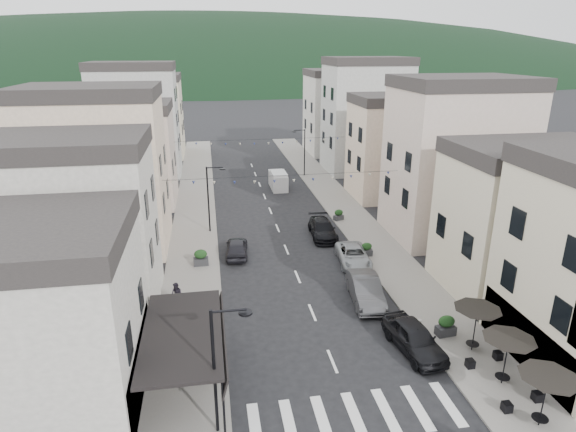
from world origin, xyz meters
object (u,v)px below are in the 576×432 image
parked_car_c (353,255)px  parked_car_b (366,290)px  delivery_van (278,180)px  parked_car_d (323,229)px  parked_car_a (414,338)px  pedestrian_b (177,295)px  parked_car_e (237,247)px  pedestrian_a (171,330)px

parked_car_c → parked_car_b: bearing=-93.7°
delivery_van → parked_car_d: bearing=-84.6°
parked_car_a → parked_car_d: 17.07m
parked_car_d → pedestrian_b: size_ratio=3.16×
parked_car_c → parked_car_e: parked_car_e is taller
parked_car_a → pedestrian_b: 14.59m
parked_car_c → parked_car_a: bearing=-84.7°
parked_car_d → parked_car_a: bearing=-83.5°
parked_car_b → pedestrian_a: bearing=-161.1°
parked_car_b → pedestrian_a: (-12.11, -2.80, 0.08)m
pedestrian_b → delivery_van: bearing=107.2°
parked_car_d → pedestrian_a: 18.60m
parked_car_c → pedestrian_a: (-13.02, -8.54, 0.25)m
parked_car_a → parked_car_b: (-0.91, 5.61, 0.03)m
parked_car_b → pedestrian_b: bearing=-179.7°
parked_car_e → pedestrian_b: pedestrian_b is taller
parked_car_b → pedestrian_a: size_ratio=3.18×
delivery_van → pedestrian_a: size_ratio=2.73×
delivery_van → parked_car_c: bearing=-83.4°
parked_car_a → parked_car_b: size_ratio=0.93×
parked_car_d → delivery_van: 15.76m
parked_car_d → parked_car_e: parked_car_d is taller
pedestrian_a → pedestrian_b: 3.97m
parked_car_e → parked_car_b: bearing=136.8°
delivery_van → pedestrian_b: (-10.29, -25.94, -0.10)m
parked_car_c → parked_car_d: size_ratio=0.95×
parked_car_b → delivery_van: 27.16m
parked_car_a → delivery_van: (-2.62, 32.71, 0.22)m
parked_car_a → parked_car_e: parked_car_a is taller
parked_car_c → parked_car_e: 9.13m
parked_car_b → parked_car_e: (-7.75, 8.63, -0.12)m
parked_car_c → pedestrian_a: bearing=-141.5°
pedestrian_a → pedestrian_b: size_ratio=0.99×
parked_car_b → parked_car_c: size_ratio=1.06×
parked_car_d → parked_car_e: bearing=-156.8°
parked_car_a → parked_car_c: bearing=82.2°
parked_car_c → parked_car_d: bearing=105.7°
parked_car_b → delivery_van: bearing=99.5°
parked_car_a → pedestrian_a: bearing=160.1°
parked_car_e → pedestrian_a: pedestrian_a is taller
parked_car_b → parked_car_c: (0.91, 5.73, -0.17)m
parked_car_c → pedestrian_a: pedestrian_a is taller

